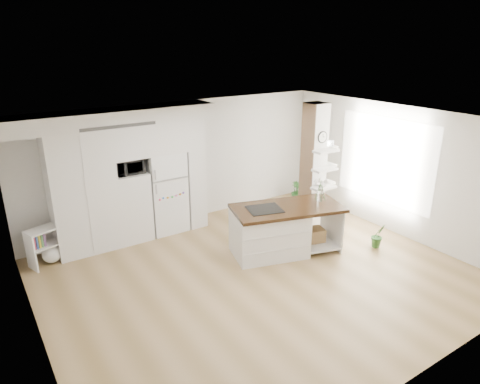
# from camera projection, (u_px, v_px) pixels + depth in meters

# --- Properties ---
(floor) EXTENTS (7.00, 6.00, 0.01)m
(floor) POSITION_uv_depth(u_px,v_px,m) (259.00, 276.00, 7.53)
(floor) COLOR #A38458
(floor) RESTS_ON ground
(room) EXTENTS (7.04, 6.04, 2.72)m
(room) POSITION_uv_depth(u_px,v_px,m) (260.00, 175.00, 6.90)
(room) COLOR white
(room) RESTS_ON ground
(cabinet_wall) EXTENTS (4.00, 0.71, 2.70)m
(cabinet_wall) POSITION_uv_depth(u_px,v_px,m) (120.00, 170.00, 8.36)
(cabinet_wall) COLOR white
(cabinet_wall) RESTS_ON floor
(refrigerator) EXTENTS (0.78, 0.69, 1.75)m
(refrigerator) POSITION_uv_depth(u_px,v_px,m) (165.00, 192.00, 9.06)
(refrigerator) COLOR white
(refrigerator) RESTS_ON floor
(column) EXTENTS (0.69, 0.90, 2.70)m
(column) POSITION_uv_depth(u_px,v_px,m) (318.00, 166.00, 9.19)
(column) COLOR silver
(column) RESTS_ON floor
(window) EXTENTS (0.00, 2.40, 2.40)m
(window) POSITION_uv_depth(u_px,v_px,m) (384.00, 160.00, 9.06)
(window) COLOR white
(window) RESTS_ON room
(pendant_light) EXTENTS (0.12, 0.12, 0.10)m
(pendant_light) POSITION_uv_depth(u_px,v_px,m) (331.00, 144.00, 7.81)
(pendant_light) COLOR white
(pendant_light) RESTS_ON room
(kitchen_island) EXTENTS (2.28, 1.53, 1.51)m
(kitchen_island) POSITION_uv_depth(u_px,v_px,m) (275.00, 230.00, 8.17)
(kitchen_island) COLOR white
(kitchen_island) RESTS_ON floor
(bookshelf) EXTENTS (0.68, 0.52, 0.72)m
(bookshelf) POSITION_uv_depth(u_px,v_px,m) (48.00, 248.00, 7.84)
(bookshelf) COLOR white
(bookshelf) RESTS_ON floor
(floor_plant_a) EXTENTS (0.31, 0.27, 0.50)m
(floor_plant_a) POSITION_uv_depth(u_px,v_px,m) (378.00, 236.00, 8.49)
(floor_plant_a) COLOR #2E6528
(floor_plant_a) RESTS_ON floor
(floor_plant_b) EXTENTS (0.28, 0.28, 0.49)m
(floor_plant_b) POSITION_uv_depth(u_px,v_px,m) (297.00, 191.00, 10.96)
(floor_plant_b) COLOR #2E6528
(floor_plant_b) RESTS_ON floor
(microwave) EXTENTS (0.54, 0.37, 0.30)m
(microwave) POSITION_uv_depth(u_px,v_px,m) (129.00, 166.00, 8.39)
(microwave) COLOR #2D2D2D
(microwave) RESTS_ON cabinet_wall
(shelf_plant) EXTENTS (0.27, 0.23, 0.30)m
(shelf_plant) POSITION_uv_depth(u_px,v_px,m) (322.00, 155.00, 9.39)
(shelf_plant) COLOR #2E6528
(shelf_plant) RESTS_ON column
(decor_bowl) EXTENTS (0.22, 0.22, 0.05)m
(decor_bowl) POSITION_uv_depth(u_px,v_px,m) (322.00, 185.00, 9.09)
(decor_bowl) COLOR white
(decor_bowl) RESTS_ON column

